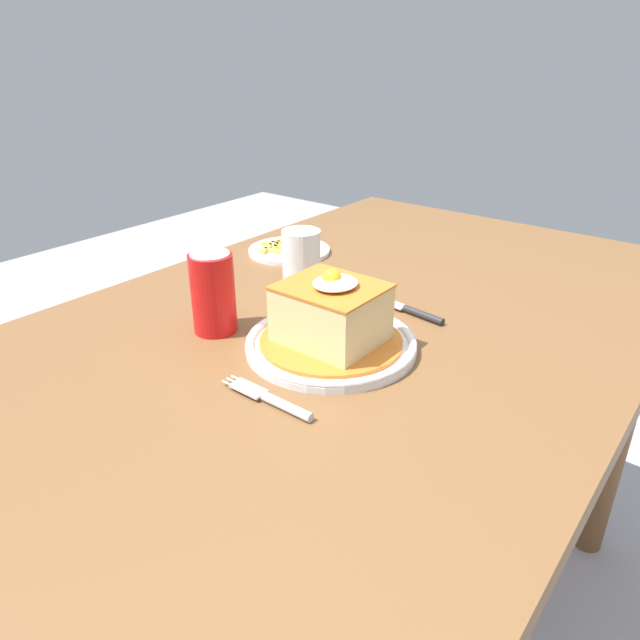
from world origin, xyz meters
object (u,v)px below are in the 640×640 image
Objects in this scene: knife at (411,311)px; soda_can at (213,293)px; drinking_glass at (301,263)px; main_plate at (331,343)px; side_plate_fries at (288,250)px; fork at (274,401)px.

knife is 1.34× the size of soda_can.
drinking_glass reaches higher than knife.
main_plate is 1.45× the size of side_plate_fries.
fork is at bearing -114.95° from soda_can.
knife is 1.58× the size of drinking_glass.
fork is at bearing -179.89° from knife.
drinking_glass is at bearing 1.97° from soda_can.
main_plate is 0.16m from fork.
main_plate is 0.43m from side_plate_fries.
side_plate_fries is (0.11, 0.36, -0.00)m from knife.
soda_can is 0.38m from side_plate_fries.
fork is 0.33m from knife.
drinking_glass is at bearing 95.54° from knife.
side_plate_fries is (0.13, 0.14, -0.04)m from drinking_glass.
fork is 0.83× the size of side_plate_fries.
drinking_glass reaches higher than fork.
drinking_glass reaches higher than side_plate_fries.
drinking_glass reaches higher than main_plate.
knife is (0.17, -0.03, -0.00)m from main_plate.
soda_can is (0.10, 0.21, 0.06)m from fork.
main_plate is 0.18m from knife.
fork is 0.57m from side_plate_fries.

